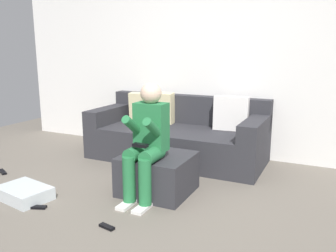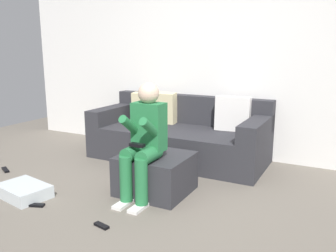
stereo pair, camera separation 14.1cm
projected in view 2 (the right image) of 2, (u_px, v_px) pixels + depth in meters
ground_plane at (129, 212)px, 3.11m from camera, size 8.02×8.02×0.00m
wall_back at (215, 61)px, 4.66m from camera, size 6.17×0.10×2.51m
couch_sectional at (179, 135)px, 4.59m from camera, size 2.23×0.96×0.84m
ottoman at (156, 173)px, 3.51m from camera, size 0.66×0.62×0.39m
person_seated at (144, 139)px, 3.29m from camera, size 0.30×0.56×1.10m
storage_bin at (24, 191)px, 3.42m from camera, size 0.55×0.43×0.12m
remote_near_ottoman at (102, 226)px, 2.85m from camera, size 0.15×0.07×0.02m
remote_by_storage_bin at (37, 205)px, 3.22m from camera, size 0.15×0.10×0.02m
remote_under_side_table at (5, 170)px, 4.17m from camera, size 0.19×0.13×0.02m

